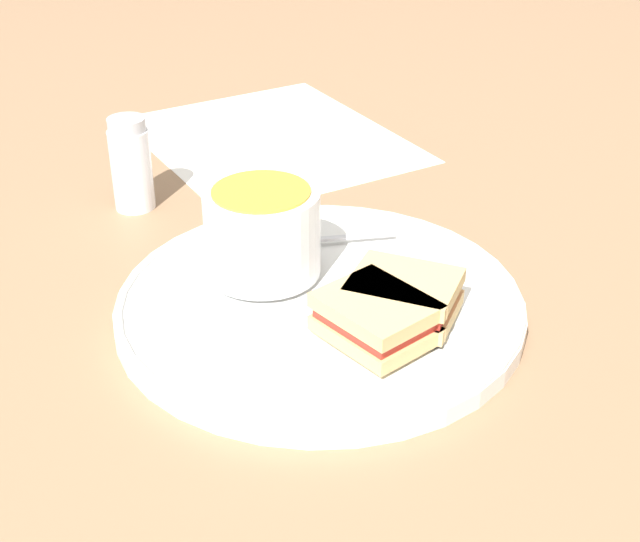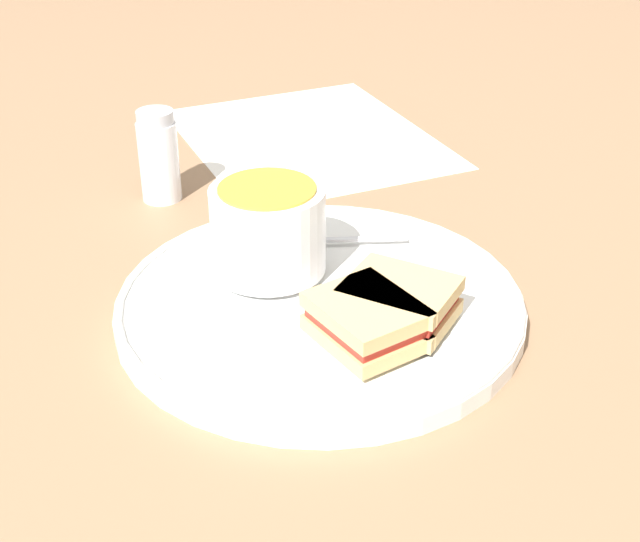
% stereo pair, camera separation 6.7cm
% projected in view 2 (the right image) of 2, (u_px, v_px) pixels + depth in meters
% --- Properties ---
extents(ground_plane, '(2.40, 2.40, 0.00)m').
position_uv_depth(ground_plane, '(320.00, 314.00, 0.70)').
color(ground_plane, '#8E6B4C').
extents(plate, '(0.32, 0.32, 0.02)m').
position_uv_depth(plate, '(320.00, 303.00, 0.69)').
color(plate, white).
rests_on(plate, ground_plane).
extents(soup_bowl, '(0.09, 0.09, 0.07)m').
position_uv_depth(soup_bowl, '(268.00, 228.00, 0.70)').
color(soup_bowl, white).
rests_on(soup_bowl, plate).
extents(spoon, '(0.13, 0.02, 0.01)m').
position_uv_depth(spoon, '(292.00, 238.00, 0.76)').
color(spoon, silver).
rests_on(spoon, plate).
extents(sandwich_half_near, '(0.09, 0.10, 0.03)m').
position_uv_depth(sandwich_half_near, '(367.00, 321.00, 0.62)').
color(sandwich_half_near, tan).
rests_on(sandwich_half_near, plate).
extents(sandwich_half_far, '(0.10, 0.09, 0.03)m').
position_uv_depth(sandwich_half_far, '(399.00, 301.00, 0.65)').
color(sandwich_half_far, tan).
rests_on(sandwich_half_far, plate).
extents(salt_shaker, '(0.04, 0.04, 0.09)m').
position_uv_depth(salt_shaker, '(159.00, 157.00, 0.85)').
color(salt_shaker, silver).
rests_on(salt_shaker, ground_plane).
extents(menu_sheet, '(0.35, 0.38, 0.00)m').
position_uv_depth(menu_sheet, '(306.00, 138.00, 1.01)').
color(menu_sheet, white).
rests_on(menu_sheet, ground_plane).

